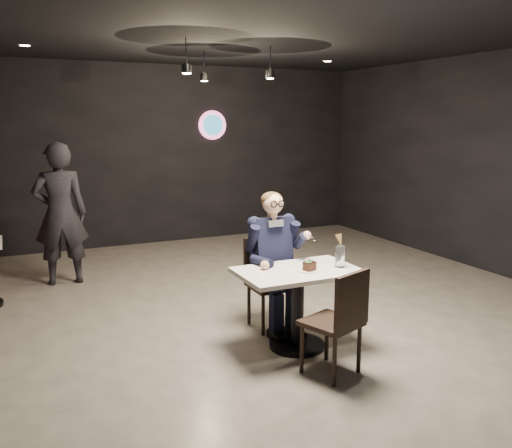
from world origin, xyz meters
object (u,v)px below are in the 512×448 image
chair_far (271,284)px  sundae_glass (340,257)px  chair_near (331,321)px  passerby (60,214)px  seated_man (271,259)px  main_table (297,309)px

chair_far → sundae_glass: (0.40, -0.63, 0.39)m
chair_near → passerby: 4.06m
seated_man → passerby: bearing=125.1°
chair_far → passerby: size_ratio=0.50×
sundae_glass → passerby: bearing=124.6°
sundae_glass → passerby: (-2.16, 3.13, 0.06)m
chair_far → seated_man: 0.26m
seated_man → passerby: passerby is taller
main_table → sundae_glass: bearing=-11.2°
chair_far → passerby: 3.09m
chair_near → main_table: bearing=69.9°
seated_man → passerby: 3.07m
chair_near → seated_man: seated_man is taller
passerby → sundae_glass: bearing=128.4°
seated_man → sundae_glass: size_ratio=7.21×
chair_near → sundae_glass: sundae_glass is taller
main_table → passerby: size_ratio=0.60×
sundae_glass → passerby: size_ratio=0.11×
sundae_glass → seated_man: bearing=122.4°
chair_far → seated_man: (0.00, 0.00, 0.26)m
chair_far → main_table: bearing=-90.0°
chair_near → sundae_glass: (0.40, 0.49, 0.39)m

